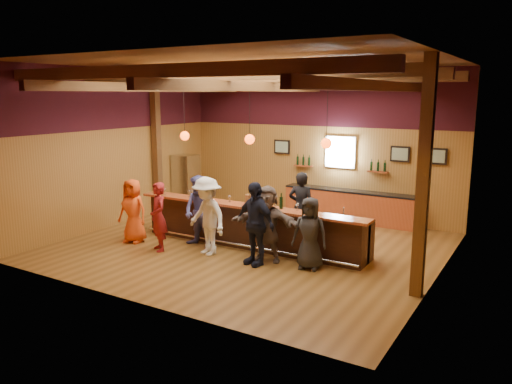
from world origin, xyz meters
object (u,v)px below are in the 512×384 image
at_px(bartender, 301,207).
at_px(customer_orange, 133,211).
at_px(customer_redvest, 158,217).
at_px(customer_navy, 255,223).
at_px(bar_counter, 254,225).
at_px(stainless_fridge, 186,182).
at_px(customer_denim, 200,212).
at_px(customer_brown, 267,224).
at_px(customer_white, 207,216).
at_px(customer_dark, 310,233).
at_px(back_bar_cabinet, 348,206).
at_px(bottle_a, 267,200).
at_px(ice_bucket, 249,199).

bearing_deg(bartender, customer_orange, 19.84).
xyz_separation_m(customer_redvest, bartender, (2.67, 2.42, 0.08)).
bearing_deg(customer_redvest, customer_navy, 39.45).
bearing_deg(bar_counter, stainless_fridge, 149.24).
xyz_separation_m(stainless_fridge, customer_denim, (3.04, -3.25, 0.00)).
bearing_deg(bartender, bar_counter, 33.27).
height_order(bar_counter, stainless_fridge, stainless_fridge).
bearing_deg(customer_brown, customer_white, -177.64).
bearing_deg(customer_redvest, bartender, 74.26).
distance_m(customer_redvest, customer_dark, 3.78).
distance_m(customer_white, customer_navy, 1.33).
xyz_separation_m(customer_white, bartender, (1.46, 2.07, -0.02)).
distance_m(customer_navy, customer_dark, 1.24).
distance_m(bar_counter, customer_navy, 1.50).
relative_size(bar_counter, customer_orange, 3.81).
height_order(back_bar_cabinet, stainless_fridge, stainless_fridge).
distance_m(stainless_fridge, customer_orange, 4.01).
bearing_deg(customer_brown, bar_counter, 125.11).
height_order(customer_denim, customer_white, customer_white).
height_order(customer_navy, bottle_a, customer_navy).
height_order(customer_white, bartender, customer_white).
bearing_deg(customer_redvest, bottle_a, 63.50).
bearing_deg(customer_dark, customer_redvest, -178.65).
xyz_separation_m(customer_denim, bottle_a, (1.55, 0.63, 0.35)).
distance_m(back_bar_cabinet, customer_navy, 4.83).
bearing_deg(back_bar_cabinet, ice_bucket, -107.42).
bearing_deg(customer_denim, bar_counter, 40.94).
bearing_deg(stainless_fridge, customer_navy, -36.88).
relative_size(customer_orange, bartender, 0.90).
bearing_deg(customer_navy, bottle_a, 119.94).
height_order(stainless_fridge, customer_brown, stainless_fridge).
xyz_separation_m(stainless_fridge, bottle_a, (4.60, -2.62, 0.36)).
relative_size(customer_denim, bartender, 0.98).
distance_m(back_bar_cabinet, bottle_a, 3.88).
height_order(customer_white, ice_bucket, customer_white).
height_order(customer_orange, customer_dark, customer_orange).
distance_m(customer_orange, customer_navy, 3.59).
relative_size(customer_orange, customer_dark, 1.04).
height_order(customer_brown, ice_bucket, customer_brown).
xyz_separation_m(back_bar_cabinet, stainless_fridge, (-5.30, -1.12, 0.42)).
distance_m(customer_redvest, customer_denim, 1.02).
bearing_deg(ice_bucket, customer_redvest, -142.68).
xyz_separation_m(customer_navy, bartender, (0.13, 2.09, -0.02)).
height_order(bar_counter, back_bar_cabinet, bar_counter).
distance_m(back_bar_cabinet, customer_brown, 4.47).
relative_size(customer_brown, bottle_a, 4.71).
distance_m(customer_dark, ice_bucket, 2.09).
xyz_separation_m(back_bar_cabinet, bottle_a, (-0.70, -3.74, 0.78)).
relative_size(customer_denim, ice_bucket, 7.68).
distance_m(stainless_fridge, customer_navy, 6.11).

